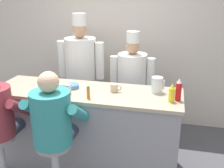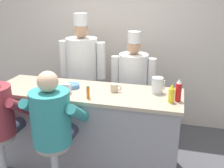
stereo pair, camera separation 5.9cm
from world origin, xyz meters
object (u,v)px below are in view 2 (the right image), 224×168
object	(u,v)px
hot_sauce_bottle_orange	(88,93)
cook_in_whites_far	(133,83)
cereal_bowl	(73,86)
diner_seated_teal	(53,121)
water_pitcher_clear	(157,85)
ketchup_bottle_red	(178,91)
mustard_bottle_yellow	(172,94)
coffee_mug_tan	(114,88)
breakfast_plate	(45,93)
napkin_dispenser_chrome	(65,89)
cook_in_whites_near	(83,69)

from	to	relation	value
hot_sauce_bottle_orange	cook_in_whites_far	world-z (taller)	cook_in_whites_far
cereal_bowl	cook_in_whites_far	xyz separation A→B (m)	(0.62, 0.72, -0.15)
cereal_bowl	cook_in_whites_far	distance (m)	0.96
cereal_bowl	diner_seated_teal	world-z (taller)	diner_seated_teal
water_pitcher_clear	cook_in_whites_far	xyz separation A→B (m)	(-0.39, 0.63, -0.22)
ketchup_bottle_red	mustard_bottle_yellow	bearing A→B (deg)	-142.16
coffee_mug_tan	hot_sauce_bottle_orange	bearing A→B (deg)	-129.85
coffee_mug_tan	cook_in_whites_far	world-z (taller)	cook_in_whites_far
breakfast_plate	coffee_mug_tan	world-z (taller)	coffee_mug_tan
mustard_bottle_yellow	breakfast_plate	bearing A→B (deg)	-174.57
napkin_dispenser_chrome	cook_in_whites_far	bearing A→B (deg)	55.49
mustard_bottle_yellow	hot_sauce_bottle_orange	size ratio (longest dim) A/B	1.41
ketchup_bottle_red	coffee_mug_tan	size ratio (longest dim) A/B	1.83
hot_sauce_bottle_orange	water_pitcher_clear	world-z (taller)	water_pitcher_clear
mustard_bottle_yellow	coffee_mug_tan	xyz separation A→B (m)	(-0.66, 0.15, -0.05)
cook_in_whites_near	hot_sauce_bottle_orange	bearing A→B (deg)	-66.35
hot_sauce_bottle_orange	water_pitcher_clear	distance (m)	0.81
napkin_dispenser_chrome	breakfast_plate	bearing A→B (deg)	-157.10
hot_sauce_bottle_orange	cook_in_whites_near	bearing A→B (deg)	113.65
ketchup_bottle_red	diner_seated_teal	distance (m)	1.35
breakfast_plate	coffee_mug_tan	distance (m)	0.80
hot_sauce_bottle_orange	diner_seated_teal	xyz separation A→B (m)	(-0.26, -0.35, -0.21)
mustard_bottle_yellow	napkin_dispenser_chrome	size ratio (longest dim) A/B	1.66
breakfast_plate	mustard_bottle_yellow	bearing A→B (deg)	5.43
hot_sauce_bottle_orange	napkin_dispenser_chrome	xyz separation A→B (m)	(-0.31, 0.08, -0.01)
diner_seated_teal	ketchup_bottle_red	bearing A→B (deg)	23.62
hot_sauce_bottle_orange	napkin_dispenser_chrome	distance (m)	0.32
breakfast_plate	coffee_mug_tan	bearing A→B (deg)	20.71
ketchup_bottle_red	napkin_dispenser_chrome	world-z (taller)	ketchup_bottle_red
water_pitcher_clear	napkin_dispenser_chrome	bearing A→B (deg)	-164.27
hot_sauce_bottle_orange	napkin_dispenser_chrome	world-z (taller)	hot_sauce_bottle_orange
water_pitcher_clear	coffee_mug_tan	distance (m)	0.50
ketchup_bottle_red	cereal_bowl	distance (m)	1.26
water_pitcher_clear	napkin_dispenser_chrome	distance (m)	1.06
water_pitcher_clear	cereal_bowl	xyz separation A→B (m)	(-1.02, -0.09, -0.07)
coffee_mug_tan	napkin_dispenser_chrome	distance (m)	0.57
water_pitcher_clear	cook_in_whites_near	distance (m)	1.39
coffee_mug_tan	diner_seated_teal	world-z (taller)	diner_seated_teal
ketchup_bottle_red	cook_in_whites_far	xyz separation A→B (m)	(-0.63, 0.82, -0.25)
cereal_bowl	coffee_mug_tan	distance (m)	0.53
mustard_bottle_yellow	cereal_bowl	world-z (taller)	mustard_bottle_yellow
hot_sauce_bottle_orange	coffee_mug_tan	xyz separation A→B (m)	(0.23, 0.27, -0.02)
napkin_dispenser_chrome	cook_in_whites_far	distance (m)	1.13
napkin_dispenser_chrome	cook_in_whites_near	size ratio (longest dim) A/B	0.07
ketchup_bottle_red	diner_seated_teal	world-z (taller)	diner_seated_teal
hot_sauce_bottle_orange	diner_seated_teal	world-z (taller)	diner_seated_teal
water_pitcher_clear	cereal_bowl	distance (m)	1.02
diner_seated_teal	water_pitcher_clear	bearing A→B (deg)	36.45
breakfast_plate	cook_in_whites_near	xyz separation A→B (m)	(0.04, 1.09, -0.02)
cereal_bowl	mustard_bottle_yellow	bearing A→B (deg)	-7.20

